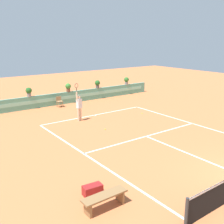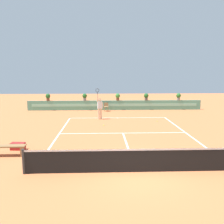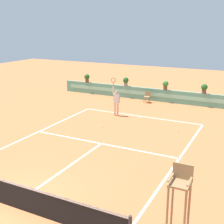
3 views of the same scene
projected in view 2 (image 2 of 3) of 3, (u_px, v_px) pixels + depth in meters
name	position (u px, v px, depth m)	size (l,w,h in m)	color
ground_plane	(123.00, 135.00, 15.89)	(60.00, 60.00, 0.00)	#C66B3D
court_lines	(123.00, 132.00, 16.60)	(8.32, 11.94, 0.01)	white
net	(136.00, 160.00, 9.89)	(8.92, 0.10, 1.00)	#333333
back_wall_barrier	(115.00, 105.00, 26.06)	(18.00, 0.21, 1.00)	#599E84
ball_kid_chair	(106.00, 106.00, 25.31)	(0.44, 0.44, 0.85)	#99754C
bench_courtside	(8.00, 148.00, 11.85)	(1.60, 0.44, 0.51)	olive
gear_bag	(18.00, 146.00, 12.81)	(0.70, 0.36, 0.36)	maroon
tennis_player	(100.00, 107.00, 20.91)	(0.60, 0.31, 2.58)	beige
tennis_ball_near_baseline	(104.00, 125.00, 18.52)	(0.07, 0.07, 0.07)	#CCE033
tennis_ball_mid_court	(157.00, 121.00, 20.05)	(0.07, 0.07, 0.07)	#CCE033
potted_plant_centre	(118.00, 96.00, 25.93)	(0.48, 0.48, 0.72)	brown
potted_plant_right	(146.00, 96.00, 26.04)	(0.48, 0.48, 0.72)	#514C47
potted_plant_far_right	(179.00, 96.00, 26.18)	(0.48, 0.48, 0.72)	gray
potted_plant_left	(85.00, 97.00, 25.79)	(0.48, 0.48, 0.72)	gray
potted_plant_far_left	(48.00, 97.00, 25.65)	(0.48, 0.48, 0.72)	brown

